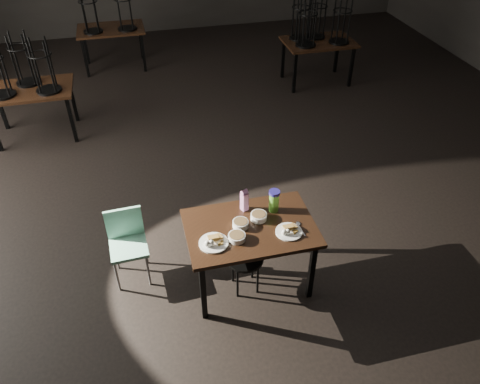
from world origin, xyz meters
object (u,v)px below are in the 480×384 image
object	(u,v)px
main_table	(250,233)
juice_carton	(244,200)
bentwood_chair	(246,251)
school_chair	(127,239)
water_bottle	(274,201)

from	to	relation	value
main_table	juice_carton	xyz separation A→B (m)	(0.01, 0.25, 0.19)
juice_carton	bentwood_chair	bearing A→B (deg)	-100.45
juice_carton	school_chair	distance (m)	1.22
water_bottle	juice_carton	bearing A→B (deg)	163.62
main_table	bentwood_chair	bearing A→B (deg)	-175.06
bentwood_chair	juice_carton	bearing A→B (deg)	100.49
main_table	juice_carton	bearing A→B (deg)	88.76
water_bottle	bentwood_chair	world-z (taller)	water_bottle
main_table	water_bottle	distance (m)	0.38
main_table	school_chair	bearing A→B (deg)	160.32
school_chair	water_bottle	bearing A→B (deg)	-12.30
main_table	juice_carton	world-z (taller)	juice_carton
main_table	juice_carton	size ratio (longest dim) A/B	4.99
juice_carton	school_chair	xyz separation A→B (m)	(-1.14, 0.16, -0.40)
water_bottle	school_chair	world-z (taller)	water_bottle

